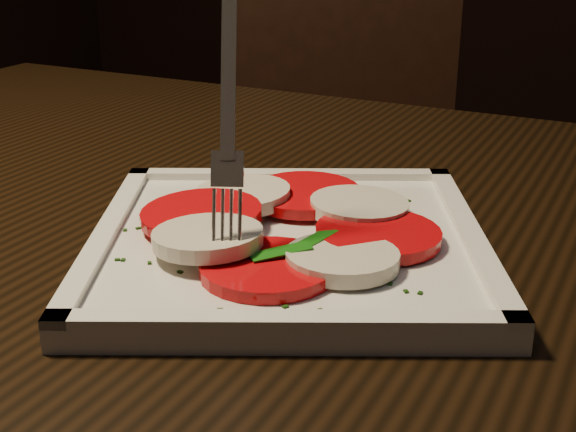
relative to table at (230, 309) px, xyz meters
The scene contains 5 objects.
table is the anchor object (origin of this frame).
chair 0.77m from the table, 101.64° to the left, with size 0.52×0.52×0.93m.
plate 0.16m from the table, 42.19° to the right, with size 0.27×0.27×0.01m, color silver.
caprese_salad 0.17m from the table, 42.27° to the right, with size 0.22×0.22×0.02m.
fork 0.25m from the table, 61.28° to the right, with size 0.03×0.07×0.18m, color white, non-canonical shape.
Camera 1 is at (0.15, -0.76, 0.98)m, focal length 50.00 mm.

